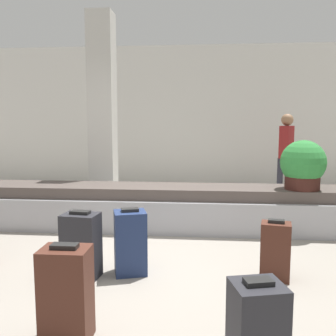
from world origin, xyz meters
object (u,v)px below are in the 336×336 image
suitcase_0 (130,242)px  suitcase_5 (257,327)px  suitcase_2 (66,294)px  potted_plant_0 (303,166)px  suitcase_1 (81,246)px  traveler_0 (286,148)px  pillar (103,114)px  suitcase_4 (275,251)px

suitcase_0 → suitcase_5: size_ratio=1.15×
suitcase_2 → potted_plant_0: size_ratio=1.04×
suitcase_1 → traveler_0: size_ratio=0.40×
suitcase_1 → pillar: bearing=106.9°
pillar → suitcase_5: 4.56m
suitcase_4 → suitcase_5: bearing=-93.9°
potted_plant_0 → traveler_0: 2.39m
traveler_0 → suitcase_5: bearing=-161.2°
suitcase_2 → potted_plant_0: (2.22, 2.67, 0.58)m
potted_plant_0 → suitcase_1: bearing=-145.9°
suitcase_1 → suitcase_2: suitcase_2 is taller
suitcase_5 → traveler_0: bearing=62.3°
pillar → traveler_0: bearing=22.4°
suitcase_4 → suitcase_5: size_ratio=1.01×
suitcase_4 → suitcase_5: suitcase_4 is taller
suitcase_5 → traveler_0: 5.44m
pillar → suitcase_4: pillar is taller
suitcase_2 → traveler_0: size_ratio=0.42×
pillar → traveler_0: 3.56m
suitcase_0 → suitcase_5: suitcase_0 is taller
suitcase_1 → suitcase_2: 1.04m
suitcase_0 → suitcase_2: (-0.21, -1.16, 0.01)m
suitcase_0 → suitcase_2: suitcase_2 is taller
suitcase_1 → potted_plant_0: potted_plant_0 is taller
suitcase_1 → suitcase_4: size_ratio=1.13×
suitcase_5 → potted_plant_0: 3.10m
suitcase_0 → suitcase_2: 1.18m
suitcase_5 → suitcase_2: bearing=157.0°
pillar → suitcase_0: bearing=-70.0°
traveler_0 → pillar: bearing=145.0°
pillar → suitcase_2: (0.72, -3.71, -1.27)m
suitcase_4 → suitcase_2: bearing=-133.3°
suitcase_0 → suitcase_1: bearing=-178.9°
pillar → suitcase_4: bearing=-48.0°
suitcase_0 → traveler_0: size_ratio=0.40×
potted_plant_0 → suitcase_4: bearing=-112.1°
suitcase_0 → pillar: bearing=93.4°
suitcase_2 → suitcase_0: bearing=78.8°
suitcase_1 → suitcase_4: 1.83m
suitcase_1 → suitcase_5: suitcase_1 is taller
suitcase_1 → potted_plant_0: (2.45, 1.66, 0.59)m
suitcase_0 → suitcase_4: (1.38, -0.02, -0.04)m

